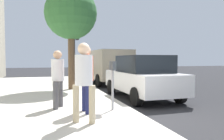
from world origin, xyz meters
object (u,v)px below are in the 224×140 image
parking_officer (58,74)px  street_tree (71,14)px  parked_sedan_near (142,77)px  traffic_signal (76,45)px  pedestrian_bystander (84,75)px  parked_van_far (106,65)px  pedestrian_at_meter (86,73)px  parking_meter (113,75)px

parking_officer → street_tree: size_ratio=0.35×
parked_sedan_near → street_tree: street_tree is taller
traffic_signal → pedestrian_bystander: bearing=173.7°
parked_sedan_near → parked_van_far: size_ratio=0.84×
pedestrian_bystander → pedestrian_at_meter: bearing=19.4°
pedestrian_at_meter → parking_officer: (0.78, 0.71, -0.08)m
pedestrian_bystander → traffic_signal: (9.87, -1.09, 1.33)m
pedestrian_at_meter → parked_van_far: 8.59m
pedestrian_at_meter → pedestrian_bystander: bearing=-106.5°
parked_van_far → street_tree: street_tree is taller
pedestrian_bystander → street_tree: bearing=28.7°
parking_meter → parking_officer: parking_officer is taller
parked_van_far → street_tree: bearing=140.9°
pedestrian_bystander → parked_van_far: (9.11, -2.98, 0.01)m
pedestrian_at_meter → parked_van_far: (8.13, -2.75, 0.02)m
parking_meter → street_tree: size_ratio=0.28×
parking_meter → parked_sedan_near: 3.02m
parking_meter → parked_sedan_near: bearing=-40.9°
parked_van_far → parking_officer: bearing=154.7°
parked_sedan_near → traffic_signal: bearing=16.1°
traffic_signal → street_tree: bearing=169.6°
traffic_signal → parked_sedan_near: bearing=-163.9°
pedestrian_bystander → parked_sedan_near: 4.47m
pedestrian_at_meter → parking_officer: pedestrian_at_meter is taller
street_tree → pedestrian_at_meter: bearing=178.4°
parking_meter → street_tree: bearing=7.5°
parked_sedan_near → street_tree: size_ratio=0.89×
street_tree → traffic_signal: size_ratio=1.38×
parked_van_far → parking_meter: bearing=166.3°
parked_van_far → traffic_signal: size_ratio=1.46×
pedestrian_at_meter → pedestrian_bystander: (-0.98, 0.22, 0.00)m
parking_meter → traffic_signal: (8.83, -0.09, 1.41)m
parking_officer → parked_van_far: 8.13m
parking_officer → parked_van_far: (7.35, -3.47, 0.10)m
street_tree → pedestrian_bystander: bearing=176.5°
parking_meter → parking_officer: 1.66m
pedestrian_at_meter → parked_van_far: bearing=67.7°
pedestrian_bystander → parking_officer: bearing=47.8°
parking_meter → parked_van_far: parked_van_far is taller
parking_officer → parked_van_far: parked_van_far is taller
parking_meter → traffic_signal: 8.94m
parking_meter → street_tree: (4.86, 0.64, 2.65)m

